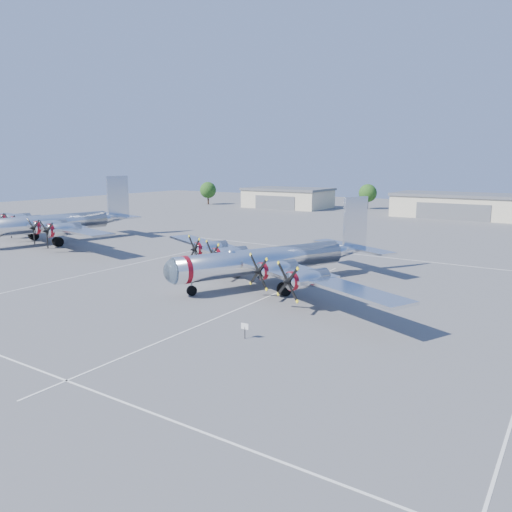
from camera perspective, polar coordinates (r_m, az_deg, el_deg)
The scene contains 9 objects.
ground at distance 46.89m, azimuth 1.47°, elevation -4.63°, with size 260.00×260.00×0.00m, color #545456.
parking_lines at distance 45.47m, azimuth 0.30°, elevation -5.11°, with size 60.00×50.08×0.01m.
hangar_west at distance 139.02m, azimuth 3.66°, elevation 6.67°, with size 22.60×14.60×5.40m.
hangar_center at distance 123.09m, azimuth 22.23°, elevation 5.38°, with size 28.60×14.60×5.40m.
tree_far_west at distance 149.77m, azimuth -5.50°, elevation 7.51°, with size 4.80×4.80×6.64m.
tree_west at distance 137.63m, azimuth 12.65°, elevation 7.02°, with size 4.80×4.80×6.64m.
main_bomber_b29 at distance 51.78m, azimuth 1.85°, elevation -3.16°, with size 38.70×26.47×8.56m, color silver, non-canonical shape.
bomber_west at distance 84.66m, azimuth -21.89°, elevation 1.49°, with size 38.24×27.08×10.10m, color silver, non-canonical shape.
info_placard at distance 35.77m, azimuth -1.28°, elevation -8.21°, with size 0.59×0.09×1.13m.
Camera 1 is at (23.90, -38.39, 12.38)m, focal length 35.00 mm.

